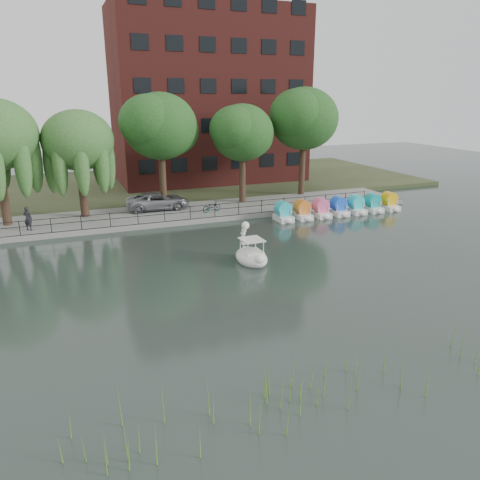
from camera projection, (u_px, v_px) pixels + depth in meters
ground_plane at (259, 286)px, 24.42m from camera, size 120.00×120.00×0.00m
promenade at (182, 213)px, 38.59m from camera, size 40.00×6.00×0.40m
kerb at (191, 222)px, 35.96m from camera, size 40.00×0.25×0.40m
land_strip at (149, 184)px, 51.04m from camera, size 60.00×22.00×0.36m
railing at (190, 209)px, 35.86m from camera, size 32.00×0.05×1.00m
apartment_building at (209, 96)px, 50.71m from camera, size 20.00×10.07×18.00m
willow_mid at (78, 141)px, 35.07m from camera, size 5.32×5.32×8.15m
broadleaf_center at (160, 127)px, 37.98m from camera, size 6.00×6.00×9.25m
broadleaf_right at (242, 133)px, 40.16m from camera, size 5.40×5.40×8.32m
broadleaf_far at (304, 119)px, 43.01m from camera, size 6.30×6.30×9.71m
minivan at (158, 200)px, 38.76m from camera, size 2.83×5.98×1.65m
bicycle at (212, 206)px, 38.04m from camera, size 1.10×1.82×1.00m
pedestrian at (28, 217)px, 32.72m from camera, size 0.86×0.79×1.98m
swan_boat at (251, 254)px, 27.77m from camera, size 1.77×2.84×2.29m
pedal_boat_row at (339, 208)px, 38.65m from camera, size 11.35×1.70×1.40m
reed_bank at (419, 360)px, 16.49m from camera, size 24.00×2.40×1.20m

